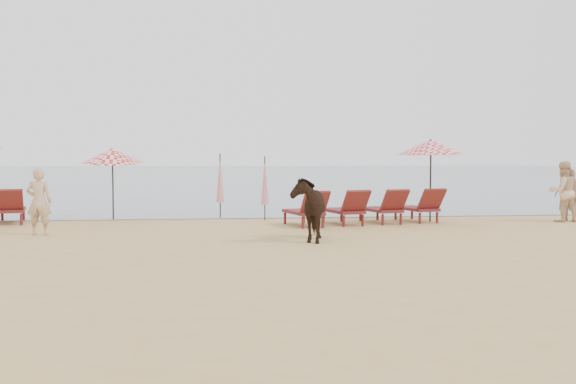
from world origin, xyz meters
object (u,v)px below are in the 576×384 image
(umbrella_closed_left, at_px, (220,179))
(umbrella_closed_right, at_px, (265,181))
(beachgoer_right_b, at_px, (571,195))
(lounger_cluster_right, at_px, (366,208))
(beachgoer_left, at_px, (39,201))
(cow, at_px, (308,208))
(umbrella_open_right, at_px, (431,147))
(umbrella_open_left_b, at_px, (112,156))
(beachgoer_right_a, at_px, (563,191))

(umbrella_closed_left, bearing_deg, umbrella_closed_right, -32.99)
(beachgoer_right_b, bearing_deg, lounger_cluster_right, 27.69)
(beachgoer_left, bearing_deg, beachgoer_right_b, -171.04)
(cow, bearing_deg, beachgoer_left, 171.54)
(umbrella_closed_left, xyz_separation_m, beachgoer_right_b, (10.53, -2.22, -0.47))
(umbrella_open_right, xyz_separation_m, cow, (-4.28, -3.95, -1.47))
(lounger_cluster_right, xyz_separation_m, umbrella_open_left_b, (-7.38, 2.08, 1.49))
(umbrella_closed_right, xyz_separation_m, beachgoer_right_a, (8.78, -1.54, -0.30))
(beachgoer_right_a, bearing_deg, beachgoer_right_b, -155.90)
(umbrella_open_left_b, relative_size, umbrella_open_right, 0.93)
(umbrella_closed_left, height_order, beachgoer_left, umbrella_closed_left)
(lounger_cluster_right, bearing_deg, umbrella_closed_right, 135.54)
(umbrella_closed_right, height_order, cow, umbrella_closed_right)
(beachgoer_right_b, bearing_deg, umbrella_closed_left, 13.31)
(umbrella_closed_left, bearing_deg, beachgoer_right_b, -11.91)
(umbrella_closed_left, distance_m, beachgoer_right_a, 10.43)
(umbrella_closed_right, relative_size, beachgoer_left, 1.18)
(umbrella_open_left_b, distance_m, umbrella_open_right, 9.60)
(umbrella_closed_right, distance_m, beachgoer_left, 6.67)
(umbrella_closed_right, bearing_deg, beachgoer_left, -151.01)
(umbrella_closed_left, distance_m, beachgoer_left, 6.08)
(umbrella_open_right, bearing_deg, cow, -115.97)
(umbrella_open_left_b, height_order, umbrella_closed_right, umbrella_open_left_b)
(cow, bearing_deg, beachgoer_right_a, 30.19)
(umbrella_open_right, relative_size, umbrella_closed_right, 1.26)
(umbrella_open_left_b, distance_m, umbrella_closed_left, 3.36)
(umbrella_closed_left, bearing_deg, umbrella_open_left_b, -172.71)
(umbrella_closed_left, height_order, cow, umbrella_closed_left)
(cow, distance_m, beachgoer_right_a, 8.91)
(lounger_cluster_right, height_order, cow, cow)
(lounger_cluster_right, distance_m, umbrella_open_right, 2.78)
(beachgoer_left, distance_m, beachgoer_right_a, 14.70)
(umbrella_closed_right, bearing_deg, cow, -83.33)
(beachgoer_left, height_order, beachgoer_right_a, beachgoer_right_a)
(cow, bearing_deg, umbrella_open_left_b, 140.66)
(umbrella_open_right, bearing_deg, lounger_cluster_right, -144.08)
(umbrella_open_right, height_order, umbrella_closed_right, umbrella_open_right)
(lounger_cluster_right, height_order, beachgoer_right_a, beachgoer_right_a)
(umbrella_closed_left, bearing_deg, umbrella_open_right, -17.41)
(umbrella_closed_left, bearing_deg, cow, -71.80)
(umbrella_open_right, xyz_separation_m, beachgoer_left, (-10.69, -2.16, -1.38))
(umbrella_closed_right, relative_size, beachgoer_right_b, 1.25)
(umbrella_closed_left, height_order, beachgoer_right_a, umbrella_closed_left)
(beachgoer_left, bearing_deg, umbrella_open_right, -166.80)
(lounger_cluster_right, relative_size, beachgoer_right_a, 2.59)
(umbrella_open_left_b, bearing_deg, umbrella_closed_right, -7.48)
(umbrella_closed_left, xyz_separation_m, beachgoer_left, (-4.47, -4.11, -0.42))
(umbrella_closed_left, distance_m, beachgoer_right_b, 10.77)
(beachgoer_right_b, bearing_deg, umbrella_open_left_b, 17.76)
(umbrella_closed_left, xyz_separation_m, cow, (1.94, -5.90, -0.51))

